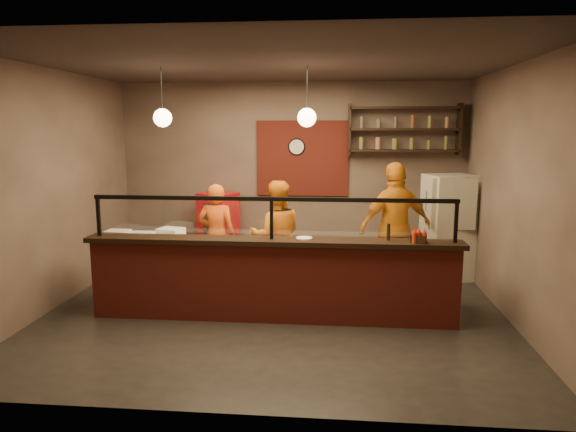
# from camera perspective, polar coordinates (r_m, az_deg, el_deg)

# --- Properties ---
(floor) EXTENTS (6.00, 6.00, 0.00)m
(floor) POSITION_cam_1_polar(r_m,az_deg,el_deg) (6.95, -1.47, -10.60)
(floor) COLOR black
(floor) RESTS_ON ground
(ceiling) EXTENTS (6.00, 6.00, 0.00)m
(ceiling) POSITION_cam_1_polar(r_m,az_deg,el_deg) (6.57, -1.59, 16.59)
(ceiling) COLOR #362D2A
(ceiling) RESTS_ON wall_back
(wall_back) EXTENTS (6.00, 0.00, 6.00)m
(wall_back) POSITION_cam_1_polar(r_m,az_deg,el_deg) (9.05, 0.35, 4.54)
(wall_back) COLOR #715D52
(wall_back) RESTS_ON floor
(wall_left) EXTENTS (0.00, 5.00, 5.00)m
(wall_left) POSITION_cam_1_polar(r_m,az_deg,el_deg) (7.54, -24.83, 2.62)
(wall_left) COLOR #715D52
(wall_left) RESTS_ON floor
(wall_right) EXTENTS (0.00, 5.00, 5.00)m
(wall_right) POSITION_cam_1_polar(r_m,az_deg,el_deg) (6.90, 24.08, 2.09)
(wall_right) COLOR #715D52
(wall_right) RESTS_ON floor
(wall_front) EXTENTS (6.00, 0.00, 6.00)m
(wall_front) POSITION_cam_1_polar(r_m,az_deg,el_deg) (4.13, -5.64, -1.65)
(wall_front) COLOR #715D52
(wall_front) RESTS_ON floor
(brick_patch) EXTENTS (1.60, 0.04, 1.30)m
(brick_patch) POSITION_cam_1_polar(r_m,az_deg,el_deg) (8.98, 1.62, 6.42)
(brick_patch) COLOR maroon
(brick_patch) RESTS_ON wall_back
(service_counter) EXTENTS (4.60, 0.25, 1.00)m
(service_counter) POSITION_cam_1_polar(r_m,az_deg,el_deg) (6.51, -1.80, -7.38)
(service_counter) COLOR maroon
(service_counter) RESTS_ON floor
(counter_ledge) EXTENTS (4.70, 0.37, 0.06)m
(counter_ledge) POSITION_cam_1_polar(r_m,az_deg,el_deg) (6.38, -1.83, -2.82)
(counter_ledge) COLOR black
(counter_ledge) RESTS_ON service_counter
(worktop_cabinet) EXTENTS (4.60, 0.75, 0.85)m
(worktop_cabinet) POSITION_cam_1_polar(r_m,az_deg,el_deg) (7.01, -1.29, -6.77)
(worktop_cabinet) COLOR gray
(worktop_cabinet) RESTS_ON floor
(worktop) EXTENTS (4.60, 0.75, 0.05)m
(worktop) POSITION_cam_1_polar(r_m,az_deg,el_deg) (6.89, -1.31, -3.18)
(worktop) COLOR silver
(worktop) RESTS_ON worktop_cabinet
(sneeze_guard) EXTENTS (4.50, 0.05, 0.52)m
(sneeze_guard) POSITION_cam_1_polar(r_m,az_deg,el_deg) (6.31, -1.84, 0.20)
(sneeze_guard) COLOR white
(sneeze_guard) RESTS_ON counter_ledge
(wall_shelving) EXTENTS (1.84, 0.28, 0.85)m
(wall_shelving) POSITION_cam_1_polar(r_m,az_deg,el_deg) (8.87, 12.75, 9.38)
(wall_shelving) COLOR black
(wall_shelving) RESTS_ON wall_back
(wall_clock) EXTENTS (0.30, 0.04, 0.30)m
(wall_clock) POSITION_cam_1_polar(r_m,az_deg,el_deg) (8.97, 0.97, 7.69)
(wall_clock) COLOR black
(wall_clock) RESTS_ON wall_back
(pendant_left) EXTENTS (0.24, 0.24, 0.77)m
(pendant_left) POSITION_cam_1_polar(r_m,az_deg,el_deg) (7.06, -13.77, 10.57)
(pendant_left) COLOR black
(pendant_left) RESTS_ON ceiling
(pendant_right) EXTENTS (0.24, 0.24, 0.77)m
(pendant_right) POSITION_cam_1_polar(r_m,az_deg,el_deg) (6.69, 2.11, 10.90)
(pendant_right) COLOR black
(pendant_right) RESTS_ON ceiling
(cook_left) EXTENTS (0.59, 0.39, 1.59)m
(cook_left) POSITION_cam_1_polar(r_m,az_deg,el_deg) (7.94, -7.93, -2.14)
(cook_left) COLOR #DA5014
(cook_left) RESTS_ON floor
(cook_mid) EXTENTS (0.92, 0.79, 1.66)m
(cook_mid) POSITION_cam_1_polar(r_m,az_deg,el_deg) (7.66, -1.32, -2.23)
(cook_mid) COLOR orange
(cook_mid) RESTS_ON floor
(cook_right) EXTENTS (1.23, 0.83, 1.93)m
(cook_right) POSITION_cam_1_polar(r_m,az_deg,el_deg) (7.77, 11.85, -1.24)
(cook_right) COLOR orange
(cook_right) RESTS_ON floor
(fridge) EXTENTS (0.85, 0.82, 1.69)m
(fridge) POSITION_cam_1_polar(r_m,az_deg,el_deg) (8.66, 17.36, -1.19)
(fridge) COLOR beige
(fridge) RESTS_ON floor
(red_cooler) EXTENTS (0.73, 0.70, 1.32)m
(red_cooler) POSITION_cam_1_polar(r_m,az_deg,el_deg) (9.03, -7.72, -1.59)
(red_cooler) COLOR #B40C13
(red_cooler) RESTS_ON floor
(pizza_dough) EXTENTS (0.63, 0.63, 0.01)m
(pizza_dough) POSITION_cam_1_polar(r_m,az_deg,el_deg) (6.92, 0.89, -2.87)
(pizza_dough) COLOR white
(pizza_dough) RESTS_ON worktop
(prep_tub_a) EXTENTS (0.33, 0.27, 0.15)m
(prep_tub_a) POSITION_cam_1_polar(r_m,az_deg,el_deg) (7.32, -18.40, -2.12)
(prep_tub_a) COLOR white
(prep_tub_a) RESTS_ON worktop
(prep_tub_b) EXTENTS (0.39, 0.34, 0.16)m
(prep_tub_b) POSITION_cam_1_polar(r_m,az_deg,el_deg) (7.23, -12.89, -1.96)
(prep_tub_b) COLOR white
(prep_tub_b) RESTS_ON worktop
(prep_tub_c) EXTENTS (0.32, 0.26, 0.15)m
(prep_tub_c) POSITION_cam_1_polar(r_m,az_deg,el_deg) (7.09, -15.90, -2.36)
(prep_tub_c) COLOR white
(prep_tub_c) RESTS_ON worktop
(rolling_pin) EXTENTS (0.32, 0.13, 0.05)m
(rolling_pin) POSITION_cam_1_polar(r_m,az_deg,el_deg) (6.99, -9.33, -2.69)
(rolling_pin) COLOR yellow
(rolling_pin) RESTS_ON worktop
(condiment_caddy) EXTENTS (0.21, 0.19, 0.10)m
(condiment_caddy) POSITION_cam_1_polar(r_m,az_deg,el_deg) (6.34, 14.31, -2.46)
(condiment_caddy) COLOR black
(condiment_caddy) RESTS_ON counter_ledge
(pepper_mill) EXTENTS (0.06, 0.06, 0.20)m
(pepper_mill) POSITION_cam_1_polar(r_m,az_deg,el_deg) (6.41, 11.10, -1.74)
(pepper_mill) COLOR black
(pepper_mill) RESTS_ON counter_ledge
(small_plate) EXTENTS (0.24, 0.24, 0.01)m
(small_plate) POSITION_cam_1_polar(r_m,az_deg,el_deg) (6.39, 1.81, -2.46)
(small_plate) COLOR silver
(small_plate) RESTS_ON counter_ledge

